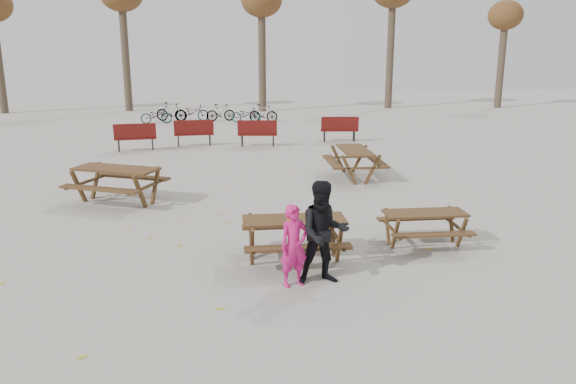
{
  "coord_description": "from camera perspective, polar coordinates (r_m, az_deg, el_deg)",
  "views": [
    {
      "loc": [
        -1.11,
        -9.32,
        3.67
      ],
      "look_at": [
        0.0,
        1.0,
        1.0
      ],
      "focal_mm": 35.0,
      "sensor_mm": 36.0,
      "label": 1
    }
  ],
  "objects": [
    {
      "name": "soda_bottle",
      "position": [
        9.62,
        0.1,
        -2.63
      ],
      "size": [
        0.07,
        0.07,
        0.17
      ],
      "color": "silver",
      "rests_on": "main_picnic_table"
    },
    {
      "name": "tree_row",
      "position": [
        34.62,
        -2.95,
        18.57
      ],
      "size": [
        32.17,
        3.52,
        8.26
      ],
      "color": "#382B21",
      "rests_on": "ground"
    },
    {
      "name": "bread_roll",
      "position": [
        9.68,
        2.75,
        -2.61
      ],
      "size": [
        0.14,
        0.06,
        0.05
      ],
      "primitive_type": "ellipsoid",
      "color": "tan",
      "rests_on": "food_tray"
    },
    {
      "name": "food_tray",
      "position": [
        9.7,
        2.75,
        -2.85
      ],
      "size": [
        0.18,
        0.11,
        0.03
      ],
      "primitive_type": "cube",
      "color": "white",
      "rests_on": "main_picnic_table"
    },
    {
      "name": "main_picnic_table",
      "position": [
        9.88,
        0.62,
        -3.76
      ],
      "size": [
        1.8,
        1.45,
        0.78
      ],
      "color": "#3C2615",
      "rests_on": "ground"
    },
    {
      "name": "picnic_table_east",
      "position": [
        11.01,
        13.65,
        -3.64
      ],
      "size": [
        1.54,
        1.25,
        0.66
      ],
      "primitive_type": null,
      "rotation": [
        0.0,
        0.0,
        0.0
      ],
      "color": "#3C2615",
      "rests_on": "ground"
    },
    {
      "name": "picnic_table_far",
      "position": [
        16.38,
        6.78,
        2.88
      ],
      "size": [
        1.59,
        1.97,
        0.84
      ],
      "primitive_type": null,
      "rotation": [
        0.0,
        0.0,
        1.56
      ],
      "color": "#3C2615",
      "rests_on": "ground"
    },
    {
      "name": "bicycle_row",
      "position": [
        29.26,
        -8.39,
        7.92
      ],
      "size": [
        6.94,
        1.9,
        0.97
      ],
      "color": "black",
      "rests_on": "ground"
    },
    {
      "name": "adult",
      "position": [
        8.89,
        3.66,
        -4.16
      ],
      "size": [
        0.85,
        0.68,
        1.68
      ],
      "primitive_type": "imported",
      "rotation": [
        0.0,
        0.0,
        0.05
      ],
      "color": "black",
      "rests_on": "ground"
    },
    {
      "name": "child",
      "position": [
        8.82,
        0.61,
        -5.49
      ],
      "size": [
        0.57,
        0.47,
        1.33
      ],
      "primitive_type": "imported",
      "rotation": [
        0.0,
        0.0,
        0.37
      ],
      "color": "#CB196D",
      "rests_on": "ground"
    },
    {
      "name": "fallen_leaves",
      "position": [
        12.48,
        1.55,
        -2.67
      ],
      "size": [
        11.0,
        11.0,
        0.01
      ],
      "primitive_type": null,
      "color": "#AEA129",
      "rests_on": "ground"
    },
    {
      "name": "picnic_table_north",
      "position": [
        14.22,
        -16.97,
        0.65
      ],
      "size": [
        2.53,
        2.32,
        0.88
      ],
      "primitive_type": null,
      "rotation": [
        0.0,
        0.0,
        -0.42
      ],
      "color": "#3C2615",
      "rests_on": "ground"
    },
    {
      "name": "park_bench_row",
      "position": [
        21.79,
        -5.52,
        6.02
      ],
      "size": [
        9.46,
        1.92,
        1.03
      ],
      "color": "maroon",
      "rests_on": "ground"
    },
    {
      "name": "ground",
      "position": [
        10.08,
        0.61,
        -6.93
      ],
      "size": [
        80.0,
        80.0,
        0.0
      ],
      "primitive_type": "plane",
      "color": "gray",
      "rests_on": "ground"
    }
  ]
}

